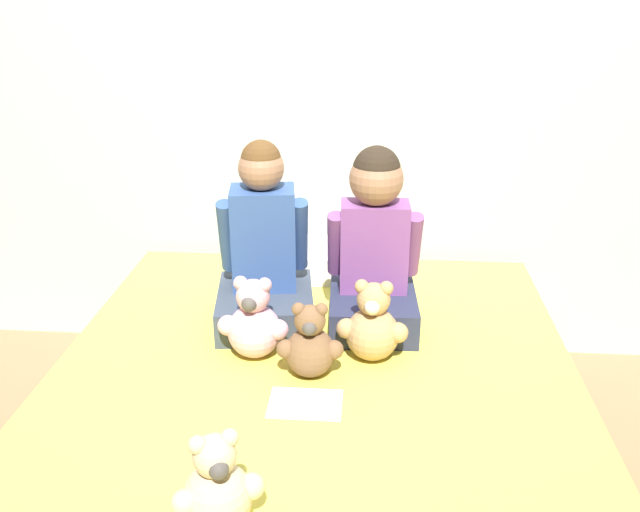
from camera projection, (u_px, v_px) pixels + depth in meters
ground_plane at (312, 506)px, 2.20m from camera, size 14.00×14.00×0.00m
wall_behind_bed at (335, 67)px, 2.71m from camera, size 8.00×0.06×2.50m
bed at (311, 449)px, 2.11m from camera, size 1.65×2.02×0.46m
child_on_left at (264, 255)px, 2.33m from camera, size 0.37×0.41×0.64m
child_on_right at (374, 250)px, 2.29m from camera, size 0.32×0.35×0.63m
teddy_bear_held_by_left_child at (254, 323)px, 2.14m from camera, size 0.23×0.17×0.27m
teddy_bear_held_by_right_child at (373, 326)px, 2.13m from camera, size 0.23×0.17×0.27m
teddy_bear_between_children at (310, 345)px, 2.04m from camera, size 0.20×0.15×0.24m
teddy_bear_at_foot_of_bed at (217, 488)px, 1.48m from camera, size 0.19×0.16×0.25m
pillow_at_headboard at (330, 260)px, 2.77m from camera, size 0.50×0.29×0.11m
sign_card at (305, 404)px, 1.94m from camera, size 0.21×0.15×0.00m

